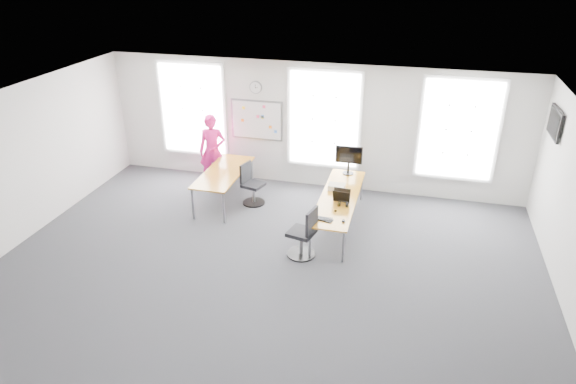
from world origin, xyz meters
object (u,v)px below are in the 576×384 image
(person, at_px, (212,151))
(keyboard, at_px, (322,219))
(chair_right, at_px, (304,235))
(headphones, at_px, (343,204))
(chair_left, at_px, (251,186))
(monitor, at_px, (349,157))
(desk_right, at_px, (339,198))
(desk_left, at_px, (224,174))

(person, bearing_deg, keyboard, -48.81)
(chair_right, relative_size, person, 0.58)
(person, bearing_deg, chair_right, -54.48)
(chair_right, distance_m, keyboard, 0.46)
(person, xyz_separation_m, headphones, (3.44, -1.71, -0.15))
(chair_left, xyz_separation_m, monitor, (2.10, 0.62, 0.67))
(desk_right, xyz_separation_m, monitor, (0.00, 1.19, 0.44))
(headphones, bearing_deg, chair_left, 163.46)
(chair_right, relative_size, chair_left, 1.07)
(desk_right, height_order, person, person)
(monitor, bearing_deg, chair_left, -164.99)
(chair_left, bearing_deg, desk_left, 113.18)
(chair_left, relative_size, headphones, 4.80)
(chair_right, xyz_separation_m, person, (-2.87, 2.61, 0.44))
(headphones, height_order, monitor, monitor)
(desk_left, xyz_separation_m, headphones, (2.86, -0.91, 0.05))
(chair_left, relative_size, person, 0.54)
(desk_right, distance_m, person, 3.55)
(headphones, bearing_deg, chair_right, -115.22)
(desk_left, bearing_deg, monitor, 14.70)
(desk_right, height_order, keyboard, keyboard)
(desk_right, xyz_separation_m, chair_left, (-2.10, 0.57, -0.22))
(desk_left, height_order, headphones, headphones)
(chair_left, relative_size, keyboard, 2.33)
(chair_left, height_order, headphones, chair_left)
(desk_right, distance_m, desk_left, 2.76)
(desk_left, xyz_separation_m, person, (-0.58, 0.81, 0.20))
(desk_left, relative_size, headphones, 10.32)
(headphones, bearing_deg, keyboard, -107.30)
(monitor, bearing_deg, keyboard, -95.34)
(monitor, bearing_deg, chair_right, -101.31)
(chair_left, bearing_deg, keyboard, -114.98)
(desk_left, height_order, keyboard, desk_left)
(chair_left, bearing_deg, headphones, -99.16)
(desk_left, bearing_deg, desk_right, -10.02)
(person, relative_size, headphones, 8.91)
(desk_right, distance_m, keyboard, 1.07)
(desk_left, bearing_deg, chair_left, 8.37)
(chair_left, relative_size, monitor, 1.44)
(desk_right, relative_size, monitor, 4.23)
(desk_left, bearing_deg, headphones, -17.57)
(keyboard, relative_size, headphones, 2.06)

